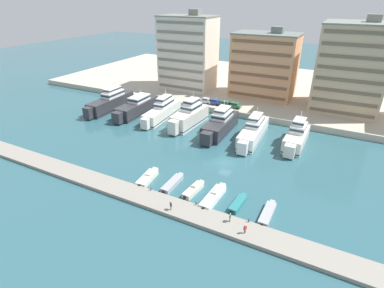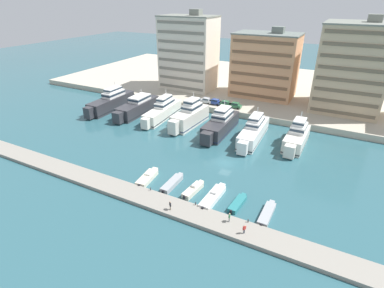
{
  "view_description": "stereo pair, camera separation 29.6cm",
  "coord_description": "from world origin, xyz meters",
  "px_view_note": "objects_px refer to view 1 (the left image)",
  "views": [
    {
      "loc": [
        19.88,
        -54.54,
        33.35
      ],
      "look_at": [
        -8.61,
        0.44,
        2.5
      ],
      "focal_mm": 28.0,
      "sensor_mm": 36.0,
      "label": 1
    },
    {
      "loc": [
        20.15,
        -54.4,
        33.35
      ],
      "look_at": [
        -8.61,
        0.44,
        2.5
      ],
      "focal_mm": 28.0,
      "sensor_mm": 36.0,
      "label": 2
    }
  ],
  "objects_px": {
    "yacht_white_center_right": "(253,131)",
    "motorboat_cream_mid_left": "(194,190)",
    "yacht_charcoal_center": "(220,124)",
    "yacht_charcoal_far_left": "(111,102)",
    "motorboat_grey_left": "(173,183)",
    "pedestrian_mid_deck": "(171,205)",
    "car_green_center_left": "(235,105)",
    "car_blue_left": "(215,102)",
    "motorboat_grey_center_right": "(268,213)",
    "pedestrian_near_edge": "(245,228)",
    "yacht_ivory_mid_left": "(162,111)",
    "motorboat_white_center_left": "(214,197)",
    "car_green_mid_left": "(225,103)",
    "motorboat_cream_far_left": "(148,178)",
    "yacht_ivory_center_left": "(189,116)",
    "yacht_charcoal_left": "(137,107)",
    "car_silver_far_left": "(206,100)",
    "motorboat_teal_center": "(238,203)",
    "pedestrian_far_side": "(230,217)",
    "yacht_ivory_mid_right": "(296,136)"
  },
  "relations": [
    {
      "from": "yacht_charcoal_far_left",
      "to": "motorboat_white_center_left",
      "type": "xyz_separation_m",
      "value": [
        48.91,
        -28.8,
        -2.03
      ]
    },
    {
      "from": "car_green_center_left",
      "to": "car_blue_left",
      "type": "bearing_deg",
      "value": 178.0
    },
    {
      "from": "car_green_center_left",
      "to": "yacht_charcoal_center",
      "type": "bearing_deg",
      "value": -84.19
    },
    {
      "from": "pedestrian_far_side",
      "to": "motorboat_teal_center",
      "type": "bearing_deg",
      "value": 95.27
    },
    {
      "from": "pedestrian_far_side",
      "to": "pedestrian_mid_deck",
      "type": "bearing_deg",
      "value": -169.56
    },
    {
      "from": "yacht_white_center_right",
      "to": "car_green_mid_left",
      "type": "relative_size",
      "value": 4.76
    },
    {
      "from": "yacht_charcoal_center",
      "to": "pedestrian_mid_deck",
      "type": "relative_size",
      "value": 11.69
    },
    {
      "from": "motorboat_grey_left",
      "to": "car_blue_left",
      "type": "distance_m",
      "value": 44.56
    },
    {
      "from": "motorboat_cream_mid_left",
      "to": "motorboat_white_center_left",
      "type": "xyz_separation_m",
      "value": [
        4.24,
        -0.33,
        0.03
      ]
    },
    {
      "from": "motorboat_grey_left",
      "to": "yacht_ivory_mid_right",
      "type": "bearing_deg",
      "value": 58.28
    },
    {
      "from": "yacht_charcoal_left",
      "to": "yacht_ivory_mid_left",
      "type": "height_order",
      "value": "yacht_ivory_mid_left"
    },
    {
      "from": "yacht_white_center_right",
      "to": "motorboat_cream_mid_left",
      "type": "relative_size",
      "value": 3.1
    },
    {
      "from": "yacht_ivory_center_left",
      "to": "motorboat_grey_center_right",
      "type": "xyz_separation_m",
      "value": [
        30.03,
        -28.62,
        -2.34
      ]
    },
    {
      "from": "motorboat_cream_far_left",
      "to": "car_green_center_left",
      "type": "bearing_deg",
      "value": 86.99
    },
    {
      "from": "yacht_charcoal_center",
      "to": "pedestrian_far_side",
      "type": "height_order",
      "value": "yacht_charcoal_center"
    },
    {
      "from": "motorboat_grey_left",
      "to": "pedestrian_mid_deck",
      "type": "bearing_deg",
      "value": -61.17
    },
    {
      "from": "motorboat_cream_far_left",
      "to": "motorboat_cream_mid_left",
      "type": "distance_m",
      "value": 10.11
    },
    {
      "from": "yacht_charcoal_center",
      "to": "car_silver_far_left",
      "type": "relative_size",
      "value": 4.62
    },
    {
      "from": "motorboat_cream_far_left",
      "to": "yacht_ivory_mid_left",
      "type": "bearing_deg",
      "value": 117.45
    },
    {
      "from": "motorboat_cream_far_left",
      "to": "yacht_charcoal_far_left",
      "type": "bearing_deg",
      "value": 140.01
    },
    {
      "from": "yacht_charcoal_left",
      "to": "car_green_mid_left",
      "type": "height_order",
      "value": "yacht_charcoal_left"
    },
    {
      "from": "motorboat_white_center_left",
      "to": "car_green_mid_left",
      "type": "bearing_deg",
      "value": 109.42
    },
    {
      "from": "yacht_ivory_mid_right",
      "to": "motorboat_teal_center",
      "type": "relative_size",
      "value": 2.62
    },
    {
      "from": "car_silver_far_left",
      "to": "car_blue_left",
      "type": "xyz_separation_m",
      "value": [
        3.07,
        0.2,
        0.0
      ]
    },
    {
      "from": "yacht_ivory_mid_left",
      "to": "car_blue_left",
      "type": "bearing_deg",
      "value": 51.04
    },
    {
      "from": "motorboat_cream_far_left",
      "to": "pedestrian_near_edge",
      "type": "bearing_deg",
      "value": -15.68
    },
    {
      "from": "pedestrian_near_edge",
      "to": "yacht_ivory_mid_left",
      "type": "bearing_deg",
      "value": 136.22
    },
    {
      "from": "yacht_ivory_center_left",
      "to": "yacht_white_center_right",
      "type": "xyz_separation_m",
      "value": [
        18.86,
        -0.75,
        -0.48
      ]
    },
    {
      "from": "yacht_ivory_center_left",
      "to": "yacht_charcoal_center",
      "type": "xyz_separation_m",
      "value": [
        9.65,
        -0.52,
        -0.34
      ]
    },
    {
      "from": "motorboat_teal_center",
      "to": "pedestrian_mid_deck",
      "type": "height_order",
      "value": "pedestrian_mid_deck"
    },
    {
      "from": "motorboat_grey_left",
      "to": "pedestrian_far_side",
      "type": "bearing_deg",
      "value": -21.17
    },
    {
      "from": "car_silver_far_left",
      "to": "motorboat_white_center_left",
      "type": "bearing_deg",
      "value": -63.2
    },
    {
      "from": "yacht_charcoal_center",
      "to": "motorboat_white_center_left",
      "type": "relative_size",
      "value": 2.26
    },
    {
      "from": "yacht_white_center_right",
      "to": "car_green_center_left",
      "type": "relative_size",
      "value": 4.77
    },
    {
      "from": "yacht_ivory_mid_right",
      "to": "yacht_charcoal_center",
      "type": "bearing_deg",
      "value": -176.09
    },
    {
      "from": "motorboat_white_center_left",
      "to": "pedestrian_mid_deck",
      "type": "relative_size",
      "value": 5.17
    },
    {
      "from": "yacht_ivory_mid_left",
      "to": "motorboat_cream_far_left",
      "type": "relative_size",
      "value": 2.89
    },
    {
      "from": "yacht_ivory_mid_right",
      "to": "pedestrian_far_side",
      "type": "distance_m",
      "value": 34.74
    },
    {
      "from": "yacht_ivory_center_left",
      "to": "yacht_charcoal_center",
      "type": "relative_size",
      "value": 0.9
    },
    {
      "from": "motorboat_grey_left",
      "to": "motorboat_grey_center_right",
      "type": "xyz_separation_m",
      "value": [
        18.77,
        -0.34,
        -0.05
      ]
    },
    {
      "from": "yacht_ivory_mid_left",
      "to": "yacht_ivory_mid_right",
      "type": "distance_m",
      "value": 39.15
    },
    {
      "from": "car_blue_left",
      "to": "pedestrian_far_side",
      "type": "height_order",
      "value": "car_blue_left"
    },
    {
      "from": "yacht_ivory_center_left",
      "to": "car_silver_far_left",
      "type": "height_order",
      "value": "yacht_ivory_center_left"
    },
    {
      "from": "car_silver_far_left",
      "to": "motorboat_cream_far_left",
      "type": "bearing_deg",
      "value": -80.08
    },
    {
      "from": "motorboat_cream_far_left",
      "to": "car_blue_left",
      "type": "height_order",
      "value": "car_blue_left"
    },
    {
      "from": "car_green_mid_left",
      "to": "motorboat_grey_left",
      "type": "bearing_deg",
      "value": -81.45
    },
    {
      "from": "yacht_charcoal_left",
      "to": "car_silver_far_left",
      "type": "relative_size",
      "value": 4.76
    },
    {
      "from": "motorboat_grey_left",
      "to": "pedestrian_mid_deck",
      "type": "height_order",
      "value": "pedestrian_mid_deck"
    },
    {
      "from": "yacht_ivory_mid_left",
      "to": "yacht_white_center_right",
      "type": "bearing_deg",
      "value": -4.15
    },
    {
      "from": "yacht_charcoal_center",
      "to": "yacht_charcoal_far_left",
      "type": "bearing_deg",
      "value": 179.02
    }
  ]
}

